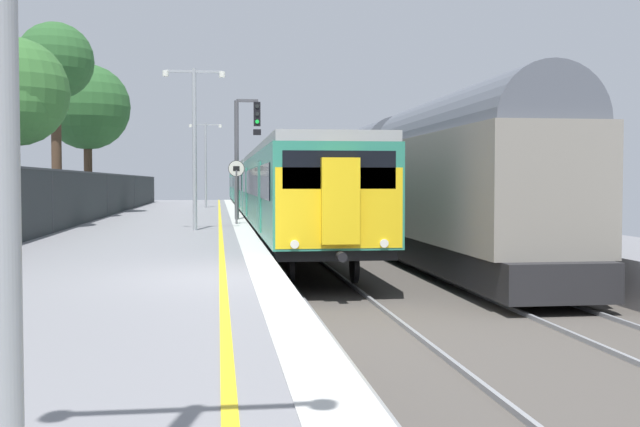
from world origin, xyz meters
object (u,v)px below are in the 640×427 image
at_px(platform_lamp_far, 206,157).
at_px(background_tree_centre, 86,109).
at_px(signal_gantry, 243,145).
at_px(background_tree_left, 14,96).
at_px(speed_limit_sign, 236,183).
at_px(platform_lamp_mid, 194,134).
at_px(freight_train_adjacent_track, 368,179).
at_px(commuter_train_at_platform, 260,187).
at_px(background_tree_right, 54,65).

distance_m(platform_lamp_far, background_tree_centre, 9.97).
distance_m(signal_gantry, background_tree_left, 9.64).
relative_size(speed_limit_sign, platform_lamp_far, 0.46).
height_order(speed_limit_sign, background_tree_centre, background_tree_centre).
bearing_deg(platform_lamp_mid, platform_lamp_far, 90.00).
xyz_separation_m(freight_train_adjacent_track, signal_gantry, (-5.48, -1.11, 1.44)).
bearing_deg(signal_gantry, freight_train_adjacent_track, 11.46).
bearing_deg(platform_lamp_mid, commuter_train_at_platform, 81.17).
xyz_separation_m(platform_lamp_far, background_tree_left, (-5.86, -21.29, 1.32)).
bearing_deg(freight_train_adjacent_track, background_tree_right, 178.62).
bearing_deg(platform_lamp_mid, freight_train_adjacent_track, 47.80).
height_order(commuter_train_at_platform, freight_train_adjacent_track, freight_train_adjacent_track).
relative_size(freight_train_adjacent_track, platform_lamp_far, 7.58).
distance_m(signal_gantry, platform_lamp_mid, 7.13).
height_order(commuter_train_at_platform, background_tree_left, background_tree_left).
height_order(freight_train_adjacent_track, speed_limit_sign, freight_train_adjacent_track).
relative_size(commuter_train_at_platform, platform_lamp_far, 11.86).
bearing_deg(background_tree_right, commuter_train_at_platform, 53.70).
xyz_separation_m(freight_train_adjacent_track, platform_lamp_mid, (-7.27, -8.02, 1.43)).
bearing_deg(background_tree_left, freight_train_adjacent_track, 27.47).
bearing_deg(platform_lamp_far, commuter_train_at_platform, -24.11).
bearing_deg(platform_lamp_far, speed_limit_sign, -85.78).
bearing_deg(platform_lamp_mid, background_tree_right, 125.97).
distance_m(commuter_train_at_platform, background_tree_left, 22.05).
bearing_deg(freight_train_adjacent_track, speed_limit_sign, -140.83).
xyz_separation_m(freight_train_adjacent_track, speed_limit_sign, (-5.85, -4.77, -0.17)).
height_order(commuter_train_at_platform, platform_lamp_far, platform_lamp_far).
bearing_deg(commuter_train_at_platform, speed_limit_sign, -95.93).
height_order(signal_gantry, platform_lamp_mid, platform_lamp_mid).
bearing_deg(speed_limit_sign, signal_gantry, 84.18).
bearing_deg(platform_lamp_far, background_tree_right, -113.16).
bearing_deg(platform_lamp_far, background_tree_centre, -126.44).
relative_size(commuter_train_at_platform, signal_gantry, 12.28).
height_order(signal_gantry, speed_limit_sign, signal_gantry).
bearing_deg(commuter_train_at_platform, platform_lamp_mid, -98.83).
distance_m(speed_limit_sign, platform_lamp_far, 19.34).
height_order(freight_train_adjacent_track, background_tree_left, background_tree_left).
height_order(platform_lamp_mid, background_tree_left, background_tree_left).
distance_m(platform_lamp_mid, background_tree_left, 6.12).
relative_size(commuter_train_at_platform, background_tree_left, 9.70).
xyz_separation_m(commuter_train_at_platform, platform_lamp_far, (-3.26, 1.46, 1.81)).
height_order(platform_lamp_mid, platform_lamp_far, platform_lamp_mid).
xyz_separation_m(signal_gantry, background_tree_left, (-7.66, -5.72, 1.28)).
xyz_separation_m(commuter_train_at_platform, background_tree_right, (-9.31, -12.68, 5.19)).
bearing_deg(platform_lamp_mid, speed_limit_sign, 66.41).
xyz_separation_m(platform_lamp_mid, platform_lamp_far, (0.00, 22.48, -0.03)).
height_order(freight_train_adjacent_track, background_tree_right, background_tree_right).
relative_size(speed_limit_sign, background_tree_right, 0.29).
distance_m(signal_gantry, background_tree_centre, 11.03).
bearing_deg(background_tree_right, speed_limit_sign, -34.26).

